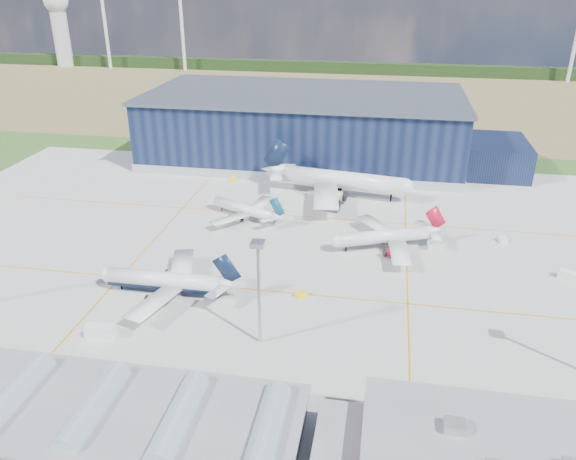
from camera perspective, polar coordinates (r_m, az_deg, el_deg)
The scene contains 19 objects.
ground at distance 143.97m, azimuth -4.09°, elevation -3.90°, with size 600.00×600.00×0.00m, color #2F5921.
apron at distance 152.52m, azimuth -3.19°, elevation -2.11°, with size 220.00×160.00×0.08m.
farmland at distance 350.41m, azimuth 4.80°, elevation 13.48°, with size 600.00×220.00×0.01m, color olive.
treeline at distance 428.21m, azimuth 5.95°, elevation 16.07°, with size 600.00×8.00×8.00m, color black.
horizon_dressing at distance 473.88m, azimuth -19.16°, elevation 19.45°, with size 440.20×18.00×70.00m.
hangar at distance 226.25m, azimuth 2.37°, elevation 10.17°, with size 145.00×62.00×26.10m.
glass_concourse at distance 98.25m, azimuth -16.94°, elevation -18.34°, with size 78.00×23.00×8.60m.
light_mast_center at distance 108.91m, azimuth -3.01°, elevation -4.75°, with size 2.60×2.60×23.00m.
airliner_navy at distance 133.33m, azimuth -12.57°, elevation -4.20°, with size 35.05×34.28×11.43m, color silver, non-canonical shape.
airliner_red at distance 153.48m, azimuth 9.73°, elevation -0.01°, with size 33.54×32.81×10.94m, color silver, non-canonical shape.
airliner_widebody at distance 187.56m, azimuth 5.57°, elevation 5.97°, with size 53.00×51.85×17.28m, color silver, non-canonical shape.
airliner_regional at distance 171.06m, azimuth -4.53°, elevation 2.68°, with size 28.72×28.09×9.36m, color silver, non-canonical shape.
gse_tug_b at distance 131.35m, azimuth 1.36°, elevation -6.60°, with size 1.83×2.74×1.19m, color yellow.
gse_van_a at distance 124.21m, azimuth -18.51°, elevation -9.73°, with size 2.64×6.06×2.64m, color white.
gse_cart_a at distance 168.06m, azimuth 20.99°, elevation -0.92°, with size 2.07×3.11×1.35m, color white.
gse_van_b at distance 154.19m, azimuth 26.67°, elevation -4.19°, with size 2.25×4.91×2.25m, color white.
gse_tug_c at distance 203.28m, azimuth -5.66°, elevation 5.11°, with size 1.95×3.13×1.37m, color yellow.
car_a at distance 102.94m, azimuth 19.40°, elevation -18.77°, with size 1.24×3.07×1.05m, color #99999E.
car_b at distance 113.08m, azimuth -19.76°, elevation -14.22°, with size 1.33×3.82×1.26m, color #99999E.
Camera 1 is at (32.26, -121.96, 69.38)m, focal length 35.00 mm.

